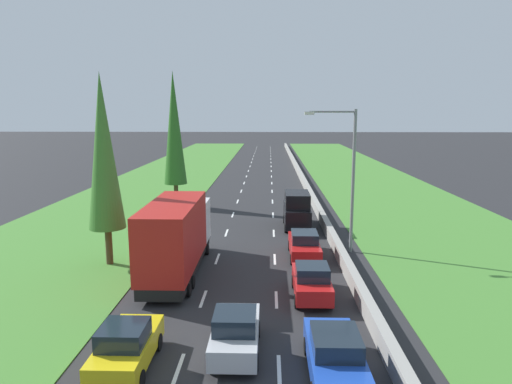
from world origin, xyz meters
TOP-DOWN VIEW (x-y plane):
  - ground_plane at (0.00, 60.00)m, footprint 300.00×300.00m
  - grass_verge_left at (-12.65, 60.00)m, footprint 14.00×140.00m
  - grass_verge_right at (14.35, 60.00)m, footprint 14.00×140.00m
  - median_barrier at (5.70, 60.00)m, footprint 0.44×120.00m
  - lane_markings at (0.00, 60.00)m, footprint 3.64×116.00m
  - blue_sedan_right_lane at (3.60, 14.69)m, footprint 1.82×4.50m
  - yellow_hatchback_left_lane at (-3.52, 14.97)m, footprint 1.74×3.90m
  - red_hatchback_right_lane at (3.43, 21.27)m, footprint 1.74×3.90m
  - red_sedan_right_lane at (3.55, 27.43)m, footprint 1.82×4.50m
  - red_box_truck_left_lane at (-3.62, 24.34)m, footprint 2.46×9.40m
  - silver_hatchback_centre_lane_second at (0.17, 16.10)m, footprint 1.74×3.90m
  - black_van_right_lane at (3.53, 34.63)m, footprint 1.96×4.90m
  - poplar_tree_second at (-7.96, 25.85)m, footprint 2.08×2.08m
  - poplar_tree_third at (-7.39, 42.41)m, footprint 2.11×2.11m
  - street_light_mast at (6.27, 28.64)m, footprint 3.20×0.28m

SIDE VIEW (x-z plane):
  - ground_plane at x=0.00m, z-range 0.00..0.00m
  - lane_markings at x=0.00m, z-range 0.00..0.01m
  - grass_verge_left at x=-12.65m, z-range 0.00..0.04m
  - grass_verge_right at x=14.35m, z-range 0.00..0.04m
  - median_barrier at x=5.70m, z-range 0.00..0.85m
  - blue_sedan_right_lane at x=3.60m, z-range -0.01..1.63m
  - red_sedan_right_lane at x=3.55m, z-range -0.01..1.63m
  - yellow_hatchback_left_lane at x=-3.52m, z-range -0.02..1.70m
  - red_hatchback_right_lane at x=3.43m, z-range -0.02..1.70m
  - silver_hatchback_centre_lane_second at x=0.17m, z-range -0.02..1.70m
  - black_van_right_lane at x=3.53m, z-range -0.01..2.81m
  - red_box_truck_left_lane at x=-3.62m, z-range 0.09..4.27m
  - street_light_mast at x=6.27m, z-range 0.73..9.73m
  - poplar_tree_second at x=-7.96m, z-range 1.05..12.10m
  - poplar_tree_third at x=-7.39m, z-range 1.05..13.63m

